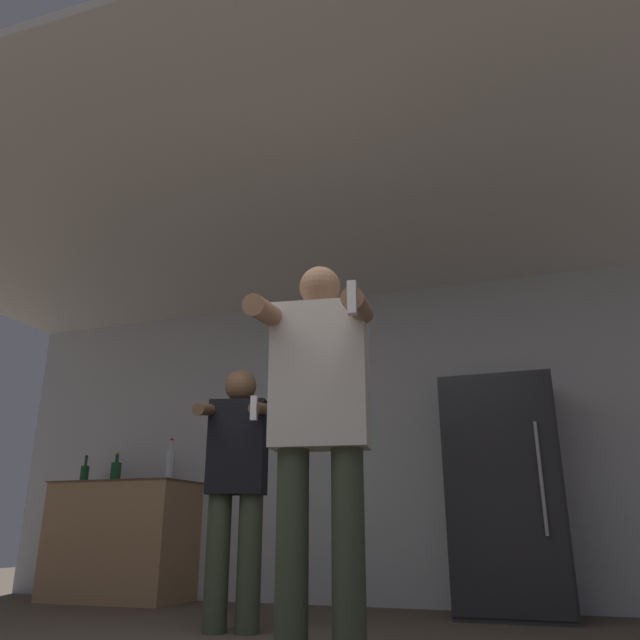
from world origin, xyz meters
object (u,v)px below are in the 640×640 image
Objects in this scene: bottle_dark_rum at (85,474)px; person_man_side at (236,480)px; person_woman_foreground at (319,419)px; bottle_brown_liquor at (170,465)px; bottle_green_wine at (116,472)px; refrigerator at (506,494)px.

bottle_dark_rum is 0.17× the size of person_man_side.
person_woman_foreground reaches higher than person_man_side.
bottle_brown_liquor is 3.04m from person_woman_foreground.
bottle_brown_liquor reaches higher than bottle_green_wine.
bottle_green_wine is at bearing -0.00° from bottle_dark_rum.
bottle_dark_rum is at bearing 179.01° from refrigerator.
bottle_green_wine is (0.34, -0.00, 0.01)m from bottle_dark_rum.
bottle_dark_rum is 0.34m from bottle_green_wine.
bottle_brown_liquor is at bearing 134.39° from person_woman_foreground.
person_woman_foreground is at bearing -46.63° from person_man_side.
bottle_dark_rum is at bearing 180.00° from bottle_brown_liquor.
refrigerator is 3.69m from bottle_dark_rum.
refrigerator is 2.22m from person_woman_foreground.
person_man_side is at bearing 133.37° from person_woman_foreground.
person_woman_foreground is (-0.66, -2.11, 0.22)m from refrigerator.
person_woman_foreground is at bearing -45.61° from bottle_brown_liquor.
person_man_side reaches higher than bottle_dark_rum.
refrigerator reaches higher than bottle_dark_rum.
refrigerator reaches higher than person_man_side.
person_man_side reaches higher than bottle_brown_liquor.
person_man_side is (-0.84, 0.89, -0.18)m from person_woman_foreground.
bottle_green_wine reaches higher than bottle_dark_rum.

